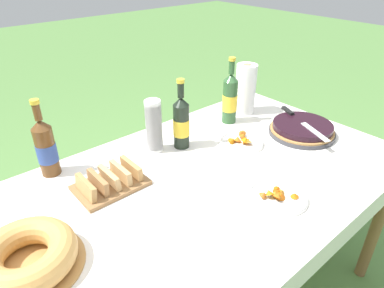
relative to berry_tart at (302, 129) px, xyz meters
The scene contains 13 objects.
garden_table 0.70m from the berry_tart, behind, with size 1.87×1.00×0.78m.
tablecloth 0.69m from the berry_tart, behind, with size 1.88×1.01×0.10m.
berry_tart is the anchor object (origin of this frame).
serving_knife 0.05m from the berry_tart, 67.07° to the left, with size 0.17×0.35×0.01m.
bundt_cake 1.28m from the berry_tart, behind, with size 0.31×0.31×0.09m.
cup_stack 0.72m from the berry_tart, 151.33° to the left, with size 0.07×0.07×0.24m.
cider_bottle_green 0.38m from the berry_tart, 117.08° to the left, with size 0.08×0.08×0.34m.
cider_bottle_amber 1.16m from the berry_tart, 155.99° to the left, with size 0.08×0.08×0.32m.
juice_bottle_red 0.60m from the berry_tart, 150.57° to the left, with size 0.07×0.07×0.32m.
snack_plate_near 0.54m from the berry_tart, 155.03° to the right, with size 0.22×0.22×0.05m.
snack_plate_left 0.32m from the berry_tart, 156.62° to the left, with size 0.20×0.20×0.06m.
paper_towel_roll 0.38m from the berry_tart, 92.88° to the left, with size 0.11×0.11×0.27m.
bread_board 0.95m from the berry_tart, 165.96° to the left, with size 0.26×0.18×0.07m.
Camera 1 is at (-0.68, -0.81, 1.58)m, focal length 32.00 mm.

